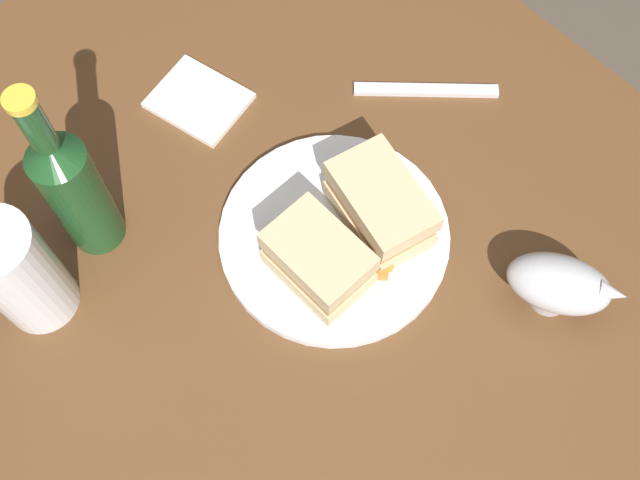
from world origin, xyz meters
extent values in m
plane|color=#4C4238|center=(0.00, 0.00, 0.00)|extent=(6.00, 6.00, 0.00)
cube|color=brown|center=(0.00, 0.00, 0.36)|extent=(1.11, 0.93, 0.73)
cylinder|color=white|center=(0.00, -0.04, 0.74)|extent=(0.26, 0.26, 0.01)
cube|color=#CCB284|center=(-0.02, 0.00, 0.76)|extent=(0.11, 0.08, 0.03)
cube|color=#B27A4C|center=(-0.02, 0.00, 0.78)|extent=(0.10, 0.07, 0.02)
cube|color=#CCB284|center=(-0.02, 0.00, 0.80)|extent=(0.11, 0.08, 0.03)
cube|color=#CCB284|center=(-0.02, -0.09, 0.76)|extent=(0.14, 0.10, 0.03)
cube|color=#B27A4C|center=(-0.02, -0.09, 0.78)|extent=(0.13, 0.09, 0.02)
cube|color=#CCB284|center=(-0.02, -0.09, 0.80)|extent=(0.14, 0.10, 0.03)
cube|color=#AD702D|center=(-0.06, -0.05, 0.75)|extent=(0.04, 0.04, 0.02)
cube|color=#B77F33|center=(-0.05, -0.07, 0.75)|extent=(0.05, 0.05, 0.02)
cube|color=#AD702D|center=(-0.03, -0.06, 0.75)|extent=(0.03, 0.06, 0.01)
cylinder|color=white|center=(0.16, 0.24, 0.81)|extent=(0.08, 0.08, 0.16)
cylinder|color=gold|center=(0.16, 0.24, 0.76)|extent=(0.07, 0.07, 0.05)
cylinder|color=#B7B7BC|center=(-0.21, -0.17, 0.74)|extent=(0.04, 0.04, 0.02)
ellipsoid|color=#B7B7BC|center=(-0.21, -0.17, 0.77)|extent=(0.13, 0.11, 0.05)
ellipsoid|color=#381E0F|center=(-0.21, -0.17, 0.78)|extent=(0.10, 0.09, 0.02)
cone|color=#B7B7BC|center=(-0.26, -0.20, 0.78)|extent=(0.04, 0.04, 0.02)
cylinder|color=#19421E|center=(0.19, 0.15, 0.81)|extent=(0.06, 0.06, 0.16)
cone|color=#19421E|center=(0.19, 0.15, 0.90)|extent=(0.06, 0.06, 0.02)
cylinder|color=#19421E|center=(0.19, 0.15, 0.95)|extent=(0.03, 0.03, 0.07)
cylinder|color=gold|center=(0.19, 0.15, 0.99)|extent=(0.03, 0.03, 0.01)
cube|color=silver|center=(0.25, -0.05, 0.73)|extent=(0.13, 0.11, 0.01)
cube|color=silver|center=(0.07, -0.27, 0.73)|extent=(0.14, 0.14, 0.01)
camera|label=1|loc=(-0.26, 0.21, 1.52)|focal=42.79mm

